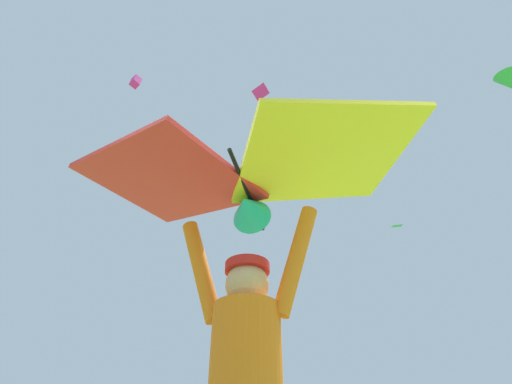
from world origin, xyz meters
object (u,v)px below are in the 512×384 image
object	(u,v)px
held_stunt_kite	(244,176)
distant_kite_green_high_right	(397,225)
distant_kite_magenta_mid_right	(260,92)
distant_kite_green_high_left	(262,168)
distant_kite_magenta_mid_left	(136,82)
distant_kite_purple_low_left	(363,120)
distant_kite_green_low_right	(509,82)

from	to	relation	value
held_stunt_kite	distant_kite_green_high_right	xyz separation A→B (m)	(8.43, 19.60, 11.73)
distant_kite_magenta_mid_right	distant_kite_green_high_left	bearing A→B (deg)	89.86
distant_kite_green_high_left	distant_kite_magenta_mid_left	distance (m)	10.77
distant_kite_magenta_mid_right	distant_kite_green_high_right	size ratio (longest dim) A/B	1.15
distant_kite_purple_low_left	distant_kite_green_high_right	distance (m)	12.30
distant_kite_green_high_left	distant_kite_green_low_right	size ratio (longest dim) A/B	0.88
distant_kite_green_low_right	distant_kite_green_high_right	distance (m)	10.46
held_stunt_kite	distant_kite_green_low_right	bearing A→B (deg)	40.86
distant_kite_magenta_mid_left	distant_kite_green_low_right	distance (m)	18.80
distant_kite_purple_low_left	held_stunt_kite	bearing A→B (deg)	-114.35
distant_kite_magenta_mid_left	distant_kite_green_high_right	distance (m)	17.99
distant_kite_magenta_mid_right	distant_kite_purple_low_left	distance (m)	7.97
distant_kite_magenta_mid_right	distant_kite_green_high_left	distance (m)	8.60
distant_kite_green_high_left	distant_kite_purple_low_left	world-z (taller)	distant_kite_green_high_left
distant_kite_green_high_right	distant_kite_magenta_mid_right	bearing A→B (deg)	-137.77
distant_kite_green_high_right	distant_kite_green_high_left	bearing A→B (deg)	175.02
distant_kite_magenta_mid_left	distant_kite_purple_low_left	bearing A→B (deg)	-19.23
held_stunt_kite	distant_kite_green_high_right	bearing A→B (deg)	66.72
distant_kite_green_high_left	distant_kite_green_high_right	size ratio (longest dim) A/B	2.43
distant_kite_green_low_right	distant_kite_purple_low_left	bearing A→B (deg)	-171.38
distant_kite_magenta_mid_right	distant_kite_green_high_right	xyz separation A→B (m)	(8.46, 7.68, -3.76)
distant_kite_magenta_mid_right	held_stunt_kite	bearing A→B (deg)	-89.87
distant_kite_green_high_right	distant_kite_purple_low_left	bearing A→B (deg)	-112.45
distant_kite_green_high_right	held_stunt_kite	bearing A→B (deg)	-113.28
held_stunt_kite	distant_kite_green_high_left	bearing A→B (deg)	90.02
distant_kite_green_low_right	distant_kite_green_high_right	bearing A→B (deg)	104.36
distant_kite_magenta_mid_left	distant_kite_green_high_right	world-z (taller)	distant_kite_magenta_mid_left
distant_kite_purple_low_left	distant_kite_green_high_right	bearing A→B (deg)	67.55
distant_kite_green_high_left	held_stunt_kite	bearing A→B (deg)	-89.98
held_stunt_kite	distant_kite_magenta_mid_right	size ratio (longest dim) A/B	2.15
held_stunt_kite	distant_kite_green_high_left	world-z (taller)	distant_kite_green_high_left
distant_kite_green_low_right	distant_kite_green_high_left	bearing A→B (deg)	135.54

